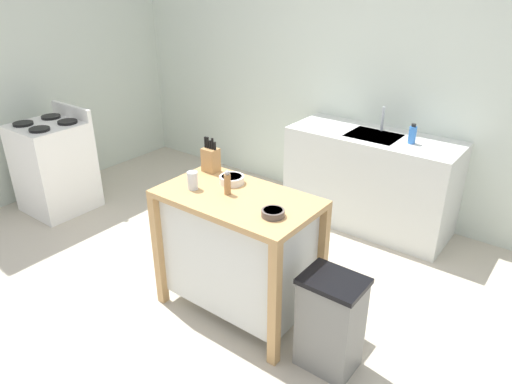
# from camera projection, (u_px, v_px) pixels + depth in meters

# --- Properties ---
(ground_plane) EXTENTS (7.00, 7.00, 0.00)m
(ground_plane) POSITION_uv_depth(u_px,v_px,m) (240.00, 310.00, 3.35)
(ground_plane) COLOR #BCB29E
(ground_plane) RESTS_ON ground
(wall_back) EXTENTS (6.00, 0.10, 2.60)m
(wall_back) POSITION_uv_depth(u_px,v_px,m) (381.00, 78.00, 4.28)
(wall_back) COLOR silver
(wall_back) RESTS_ON ground
(wall_left) EXTENTS (0.10, 2.67, 2.60)m
(wall_left) POSITION_uv_depth(u_px,v_px,m) (61.00, 63.00, 4.95)
(wall_left) COLOR beige
(wall_left) RESTS_ON ground
(kitchen_island) EXTENTS (1.05, 0.60, 0.89)m
(kitchen_island) POSITION_uv_depth(u_px,v_px,m) (238.00, 248.00, 3.16)
(kitchen_island) COLOR tan
(kitchen_island) RESTS_ON ground
(knife_block) EXTENTS (0.11, 0.09, 0.25)m
(knife_block) POSITION_uv_depth(u_px,v_px,m) (211.00, 159.00, 3.31)
(knife_block) COLOR #AD7F4C
(knife_block) RESTS_ON kitchen_island
(bowl_ceramic_wide) EXTENTS (0.14, 0.14, 0.04)m
(bowl_ceramic_wide) POSITION_uv_depth(u_px,v_px,m) (273.00, 213.00, 2.73)
(bowl_ceramic_wide) COLOR #564C47
(bowl_ceramic_wide) RESTS_ON kitchen_island
(bowl_stoneware_deep) EXTENTS (0.17, 0.17, 0.05)m
(bowl_stoneware_deep) POSITION_uv_depth(u_px,v_px,m) (232.00, 179.00, 3.15)
(bowl_stoneware_deep) COLOR silver
(bowl_stoneware_deep) RESTS_ON kitchen_island
(drinking_cup) EXTENTS (0.07, 0.07, 0.12)m
(drinking_cup) POSITION_uv_depth(u_px,v_px,m) (193.00, 180.00, 3.06)
(drinking_cup) COLOR silver
(drinking_cup) RESTS_ON kitchen_island
(pepper_grinder) EXTENTS (0.04, 0.04, 0.16)m
(pepper_grinder) POSITION_uv_depth(u_px,v_px,m) (227.00, 183.00, 2.98)
(pepper_grinder) COLOR #9E7042
(pepper_grinder) RESTS_ON kitchen_island
(trash_bin) EXTENTS (0.36, 0.28, 0.63)m
(trash_bin) POSITION_uv_depth(u_px,v_px,m) (330.00, 323.00, 2.76)
(trash_bin) COLOR slate
(trash_bin) RESTS_ON ground
(sink_counter) EXTENTS (1.50, 0.60, 0.88)m
(sink_counter) POSITION_uv_depth(u_px,v_px,m) (369.00, 180.00, 4.31)
(sink_counter) COLOR silver
(sink_counter) RESTS_ON ground
(sink_faucet) EXTENTS (0.02, 0.02, 0.22)m
(sink_faucet) POSITION_uv_depth(u_px,v_px,m) (383.00, 119.00, 4.18)
(sink_faucet) COLOR #B7BCC1
(sink_faucet) RESTS_ON sink_counter
(bottle_spray_cleaner) EXTENTS (0.06, 0.06, 0.17)m
(bottle_spray_cleaner) POSITION_uv_depth(u_px,v_px,m) (412.00, 134.00, 3.89)
(bottle_spray_cleaner) COLOR blue
(bottle_spray_cleaner) RESTS_ON sink_counter
(stove) EXTENTS (0.60, 0.60, 1.00)m
(stove) POSITION_uv_depth(u_px,v_px,m) (55.00, 166.00, 4.60)
(stove) COLOR white
(stove) RESTS_ON ground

